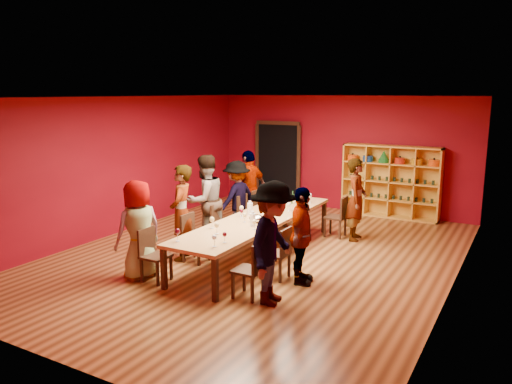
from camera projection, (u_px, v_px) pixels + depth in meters
room_shell at (258, 179)px, 9.29m from camera, size 7.10×9.10×3.04m
tasting_table at (258, 221)px, 9.45m from camera, size 1.10×4.50×0.75m
doorway at (279, 163)px, 14.02m from camera, size 1.40×0.17×2.30m
shelving_unit at (391, 178)px, 12.41m from camera, size 2.40×0.40×1.80m
chair_person_left_0 at (152, 252)px, 8.26m from camera, size 0.42×0.42×0.89m
person_left_0 at (139, 230)px, 8.32m from camera, size 0.68×0.92×1.68m
chair_person_left_1 at (193, 235)px, 9.22m from camera, size 0.42×0.42×0.89m
person_left_1 at (181, 213)px, 9.26m from camera, size 0.70×0.79×1.79m
chair_person_left_2 at (221, 223)px, 10.04m from camera, size 0.42×0.42×0.89m
person_left_2 at (205, 200)px, 10.13m from camera, size 0.74×1.01×1.86m
chair_person_left_3 at (247, 213)px, 10.90m from camera, size 0.42×0.42×0.89m
person_left_3 at (237, 198)px, 10.95m from camera, size 0.59×1.11×1.63m
chair_person_left_4 at (261, 207)px, 11.44m from camera, size 0.42×0.42×0.89m
person_left_4 at (249, 189)px, 11.50m from camera, size 0.70×1.13×1.79m
chair_person_right_0 at (253, 267)px, 7.53m from camera, size 0.42×0.42×0.89m
person_right_0 at (273, 243)px, 7.29m from camera, size 0.65×1.25×1.85m
chair_person_right_1 at (280, 250)px, 8.32m from camera, size 0.42×0.42×0.89m
person_right_1 at (301, 236)px, 8.08m from camera, size 0.65×1.02×1.61m
chair_person_right_4 at (339, 215)px, 10.74m from camera, size 0.42×0.42×0.89m
person_right_4 at (356, 199)px, 10.49m from camera, size 0.57×0.71×1.74m
wine_glass_0 at (217, 226)px, 8.34m from camera, size 0.08×0.08×0.20m
wine_glass_1 at (269, 212)px, 9.25m from camera, size 0.09×0.09×0.21m
wine_glass_2 at (294, 202)px, 10.17m from camera, size 0.07×0.07×0.18m
wine_glass_3 at (310, 196)px, 10.69m from camera, size 0.09×0.09×0.22m
wine_glass_4 at (281, 193)px, 11.05m from camera, size 0.08×0.08×0.21m
wine_glass_5 at (177, 232)px, 7.93m from camera, size 0.09×0.09×0.22m
wine_glass_6 at (241, 208)px, 9.57m from camera, size 0.08×0.08×0.20m
wine_glass_7 at (287, 192)px, 11.12m from camera, size 0.08×0.08×0.19m
wine_glass_8 at (214, 238)px, 7.66m from camera, size 0.08×0.08×0.20m
wine_glass_9 at (265, 200)px, 10.37m from camera, size 0.08×0.08×0.19m
wine_glass_10 at (245, 215)px, 9.11m from camera, size 0.07×0.07×0.18m
wine_glass_11 at (270, 208)px, 9.57m from camera, size 0.08×0.08×0.21m
wine_glass_12 at (263, 201)px, 10.23m from camera, size 0.08×0.08×0.19m
wine_glass_13 at (289, 204)px, 9.95m from camera, size 0.08×0.08×0.19m
wine_glass_14 at (254, 222)px, 8.63m from camera, size 0.07×0.07×0.18m
wine_glass_15 at (282, 198)px, 10.59m from camera, size 0.07×0.07×0.18m
wine_glass_16 at (225, 235)px, 7.88m from camera, size 0.07×0.07×0.18m
wine_glass_17 at (242, 211)px, 9.41m from camera, size 0.07×0.07×0.18m
wine_glass_18 at (212, 220)px, 8.69m from camera, size 0.09×0.09×0.21m
spittoon_bowl at (256, 218)px, 9.15m from camera, size 0.27×0.27×0.15m
carafe_a at (250, 209)px, 9.65m from camera, size 0.13×0.13×0.28m
carafe_b at (253, 219)px, 8.85m from camera, size 0.11×0.11×0.27m
wine_bottle at (293, 199)px, 10.65m from camera, size 0.09×0.09×0.28m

